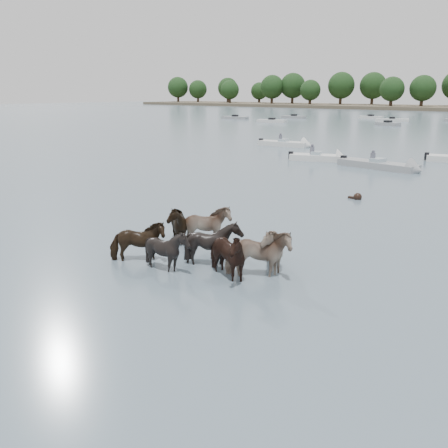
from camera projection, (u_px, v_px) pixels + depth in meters
The scene contains 8 objects.
ground at pixel (121, 258), 16.30m from camera, with size 400.00×400.00×0.00m, color #4A5D6B.
shoreline at pixel (326, 106), 170.98m from camera, with size 160.00×30.00×1.00m, color #4C4233.
pony_herd at pixel (206, 244), 15.69m from camera, with size 6.67×4.72×1.71m.
swimming_pony at pixel (357, 197), 25.14m from camera, with size 0.72×0.44×0.44m.
motorboat_a at pixel (325, 158), 39.03m from camera, with size 4.89×3.14×1.92m.
motorboat_b at pixel (388, 166), 34.68m from camera, with size 6.61×2.57×1.92m.
motorboat_f at pixel (291, 144), 49.17m from camera, with size 5.94×2.31×1.92m.
treeline at pixel (337, 87), 168.38m from camera, with size 147.12×21.12×12.57m.
Camera 1 is at (12.43, -9.76, 5.45)m, focal length 38.56 mm.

